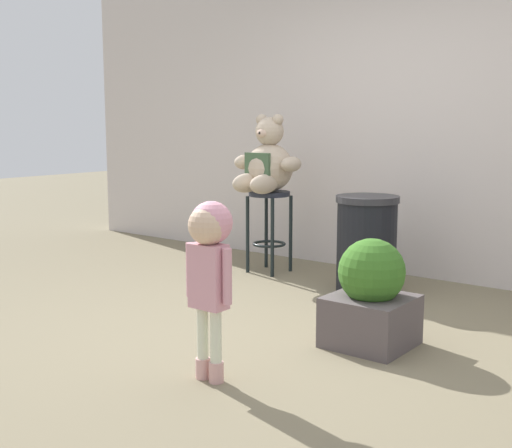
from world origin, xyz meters
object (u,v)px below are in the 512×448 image
(teddy_bear, at_px, (267,164))
(planter_with_shrub, at_px, (371,297))
(child_walking, at_px, (209,252))
(trash_bin, at_px, (366,244))
(bar_stool_with_teddy, at_px, (269,215))

(teddy_bear, bearing_deg, planter_with_shrub, -35.32)
(child_walking, distance_m, planter_with_shrub, 1.13)
(child_walking, xyz_separation_m, planter_with_shrub, (0.39, 0.99, -0.38))
(trash_bin, bearing_deg, teddy_bear, 176.93)
(teddy_bear, distance_m, trash_bin, 1.17)
(bar_stool_with_teddy, xyz_separation_m, trash_bin, (1.02, -0.09, -0.13))
(bar_stool_with_teddy, distance_m, child_walking, 2.56)
(child_walking, height_order, trash_bin, child_walking)
(teddy_bear, bearing_deg, bar_stool_with_teddy, 90.00)
(teddy_bear, relative_size, planter_with_shrub, 1.04)
(child_walking, bearing_deg, teddy_bear, -11.50)
(teddy_bear, xyz_separation_m, trash_bin, (1.02, -0.05, -0.58))
(bar_stool_with_teddy, relative_size, child_walking, 0.77)
(bar_stool_with_teddy, distance_m, trash_bin, 1.03)
(bar_stool_with_teddy, relative_size, trash_bin, 0.95)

